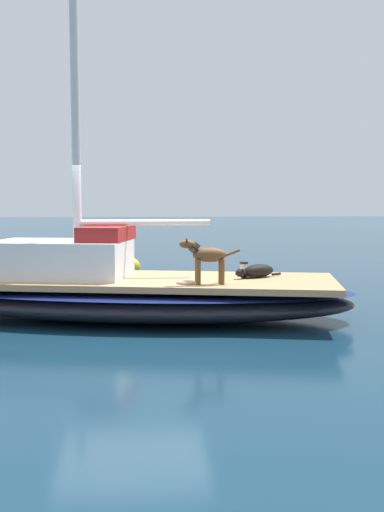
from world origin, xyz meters
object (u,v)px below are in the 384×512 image
(sailboat_main, at_px, (132,297))
(deck_winch, at_px, (244,268))
(coiled_rope, at_px, (187,282))
(mooring_buoy, at_px, (132,266))
(dog_brown, at_px, (207,257))
(dog_black, at_px, (257,271))

(sailboat_main, bearing_deg, deck_winch, -80.18)
(coiled_rope, relative_size, mooring_buoy, 0.74)
(dog_brown, xyz_separation_m, mooring_buoy, (6.49, 1.23, -0.86))
(sailboat_main, distance_m, dog_black, 2.11)
(sailboat_main, height_order, dog_black, dog_black)
(deck_winch, bearing_deg, mooring_buoy, 20.80)
(dog_brown, distance_m, dog_black, 1.18)
(mooring_buoy, bearing_deg, deck_winch, -159.20)
(dog_brown, distance_m, mooring_buoy, 6.66)
(coiled_rope, height_order, mooring_buoy, coiled_rope)
(dog_brown, bearing_deg, sailboat_main, 53.21)
(sailboat_main, xyz_separation_m, deck_winch, (0.33, -1.93, 0.42))
(deck_winch, height_order, mooring_buoy, deck_winch)
(dog_black, distance_m, deck_winch, 0.52)
(dog_brown, height_order, deck_winch, dog_brown)
(dog_brown, xyz_separation_m, coiled_rope, (0.11, 0.29, -0.40))
(dog_black, relative_size, deck_winch, 4.17)
(sailboat_main, relative_size, dog_brown, 8.09)
(dog_black, height_order, deck_winch, dog_black)
(deck_winch, xyz_separation_m, mooring_buoy, (5.30, 2.01, -0.54))
(dog_black, bearing_deg, coiled_rope, 116.09)
(deck_winch, bearing_deg, dog_black, -165.85)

